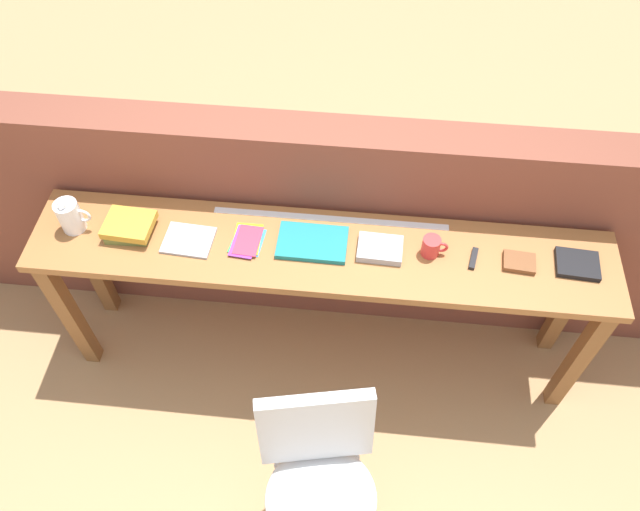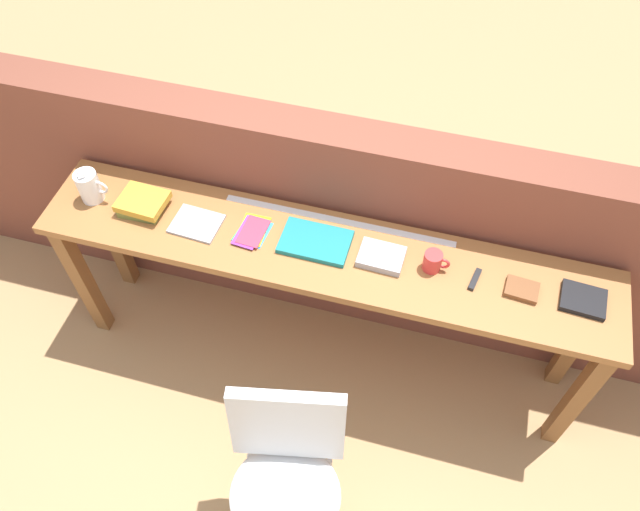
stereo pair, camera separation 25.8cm
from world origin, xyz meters
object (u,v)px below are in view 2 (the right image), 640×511
at_px(pamphlet_pile_colourful, 252,231).
at_px(mug, 433,261).
at_px(magazine_cycling, 197,224).
at_px(pitcher_white, 89,186).
at_px(multitool_folded, 475,279).
at_px(leather_journal_brown, 522,290).
at_px(book_stack_leftmost, 143,203).
at_px(book_open_centre, 315,242).
at_px(book_repair_rightmost, 583,300).
at_px(chair_white_moulded, 286,471).

xyz_separation_m(pamphlet_pile_colourful, mug, (0.78, 0.02, 0.04)).
height_order(magazine_cycling, pamphlet_pile_colourful, pamphlet_pile_colourful).
xyz_separation_m(pitcher_white, multitool_folded, (1.71, -0.00, -0.07)).
bearing_deg(mug, leather_journal_brown, -3.19).
relative_size(magazine_cycling, leather_journal_brown, 1.60).
bearing_deg(leather_journal_brown, book_stack_leftmost, -175.48).
bearing_deg(pitcher_white, book_open_centre, 0.68).
relative_size(book_open_centre, book_repair_rightmost, 1.69).
bearing_deg(pamphlet_pile_colourful, leather_journal_brown, -0.19).
relative_size(book_stack_leftmost, leather_journal_brown, 1.63).
height_order(chair_white_moulded, book_stack_leftmost, book_stack_leftmost).
xyz_separation_m(mug, book_repair_rightmost, (0.60, -0.01, -0.03)).
height_order(pamphlet_pile_colourful, multitool_folded, multitool_folded).
bearing_deg(chair_white_moulded, leather_journal_brown, 47.98).
relative_size(pamphlet_pile_colourful, mug, 1.74).
bearing_deg(book_open_centre, magazine_cycling, -175.43).
height_order(pamphlet_pile_colourful, mug, mug).
bearing_deg(magazine_cycling, pamphlet_pile_colourful, 8.84).
distance_m(pamphlet_pile_colourful, leather_journal_brown, 1.14).
relative_size(book_stack_leftmost, magazine_cycling, 1.02).
height_order(book_stack_leftmost, pamphlet_pile_colourful, book_stack_leftmost).
bearing_deg(multitool_folded, book_open_centre, 178.83).
height_order(book_open_centre, mug, mug).
height_order(chair_white_moulded, magazine_cycling, same).
height_order(book_open_centre, leather_journal_brown, same).
relative_size(book_open_centre, leather_journal_brown, 2.26).
distance_m(magazine_cycling, multitool_folded, 1.20).
distance_m(chair_white_moulded, book_open_centre, 0.93).
bearing_deg(mug, multitool_folded, -5.36).
height_order(book_stack_leftmost, mug, mug).
xyz_separation_m(chair_white_moulded, pamphlet_pile_colourful, (-0.39, 0.83, 0.36)).
height_order(pitcher_white, pamphlet_pile_colourful, pitcher_white).
distance_m(pitcher_white, book_open_centre, 1.03).
distance_m(book_stack_leftmost, pamphlet_pile_colourful, 0.51).
relative_size(pitcher_white, magazine_cycling, 0.89).
bearing_deg(magazine_cycling, leather_journal_brown, 4.47).
xyz_separation_m(pitcher_white, mug, (1.53, 0.02, -0.03)).
xyz_separation_m(book_stack_leftmost, leather_journal_brown, (1.65, -0.01, -0.02)).
bearing_deg(magazine_cycling, book_repair_rightmost, 4.86).
bearing_deg(book_stack_leftmost, magazine_cycling, -5.69).
xyz_separation_m(chair_white_moulded, leather_journal_brown, (0.75, 0.83, 0.37)).
xyz_separation_m(magazine_cycling, book_open_centre, (0.53, 0.04, 0.01)).
distance_m(pitcher_white, book_stack_leftmost, 0.25).
xyz_separation_m(multitool_folded, leather_journal_brown, (0.19, -0.00, 0.00)).
height_order(book_stack_leftmost, magazine_cycling, book_stack_leftmost).
relative_size(magazine_cycling, pamphlet_pile_colourful, 1.08).
relative_size(leather_journal_brown, book_repair_rightmost, 0.75).
bearing_deg(book_stack_leftmost, multitool_folded, -0.15).
relative_size(pitcher_white, multitool_folded, 1.67).
height_order(chair_white_moulded, leather_journal_brown, leather_journal_brown).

